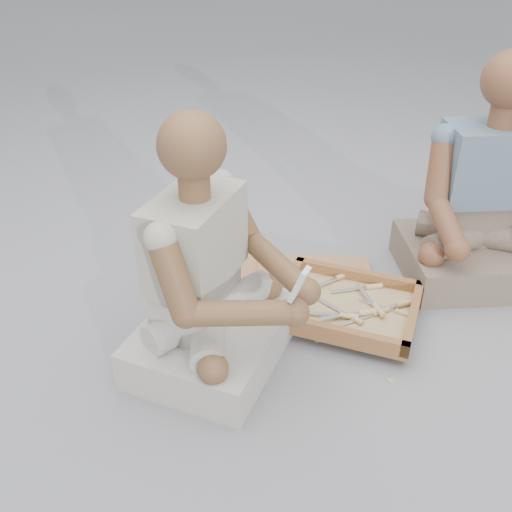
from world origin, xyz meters
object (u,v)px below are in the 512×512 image
(companion, at_px, (485,209))
(craftsman, at_px, (210,285))
(carved_panel, at_px, (306,282))
(tool_tray, at_px, (347,306))

(companion, bearing_deg, craftsman, 21.91)
(carved_panel, xyz_separation_m, companion, (0.68, 0.31, 0.30))
(carved_panel, distance_m, craftsman, 0.64)
(carved_panel, xyz_separation_m, craftsman, (-0.23, -0.53, 0.29))
(tool_tray, height_order, craftsman, craftsman)
(carved_panel, xyz_separation_m, tool_tray, (0.20, -0.18, 0.04))
(tool_tray, relative_size, companion, 0.59)
(carved_panel, height_order, tool_tray, tool_tray)
(carved_panel, height_order, craftsman, craftsman)
(carved_panel, relative_size, craftsman, 0.63)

